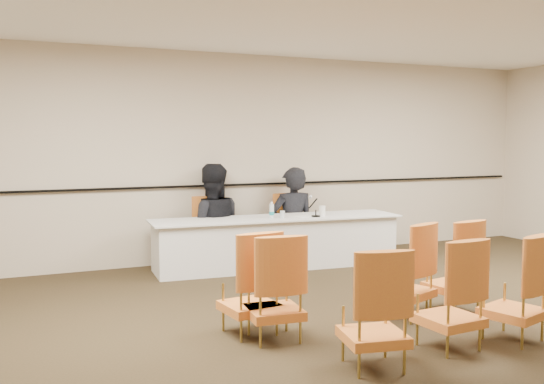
{
  "coord_description": "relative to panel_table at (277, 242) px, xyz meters",
  "views": [
    {
      "loc": [
        -3.36,
        -4.31,
        1.76
      ],
      "look_at": [
        -0.26,
        2.6,
        1.1
      ],
      "focal_mm": 40.0,
      "sensor_mm": 36.0,
      "label": 1
    }
  ],
  "objects": [
    {
      "name": "aud_chair_extra",
      "position": [
        -1.43,
        -2.52,
        0.13
      ],
      "size": [
        0.55,
        0.55,
        0.95
      ],
      "primitive_type": null,
      "rotation": [
        0.0,
        0.0,
        0.1
      ],
      "color": "orange",
      "rests_on": "ground"
    },
    {
      "name": "aud_chair_front_left",
      "position": [
        -1.29,
        -2.76,
        0.13
      ],
      "size": [
        0.55,
        0.55,
        0.95
      ],
      "primitive_type": null,
      "rotation": [
        0.0,
        0.0,
        -0.11
      ],
      "color": "orange",
      "rests_on": "ground"
    },
    {
      "name": "aud_chair_back_right",
      "position": [
        0.62,
        -3.63,
        0.13
      ],
      "size": [
        0.62,
        0.62,
        0.95
      ],
      "primitive_type": null,
      "rotation": [
        0.0,
        0.0,
        0.29
      ],
      "color": "orange",
      "rests_on": "ground"
    },
    {
      "name": "aud_chair_back_left",
      "position": [
        -0.87,
        -3.68,
        0.13
      ],
      "size": [
        0.59,
        0.59,
        0.95
      ],
      "primitive_type": null,
      "rotation": [
        0.0,
        0.0,
        -0.2
      ],
      "color": "orange",
      "rests_on": "ground"
    },
    {
      "name": "wall_rail",
      "position": [
        -0.08,
        0.76,
        0.75
      ],
      "size": [
        9.8,
        0.04,
        0.03
      ],
      "primitive_type": "cube",
      "color": "black",
      "rests_on": "wall_back"
    },
    {
      "name": "panelist_main",
      "position": [
        0.48,
        0.49,
        0.06
      ],
      "size": [
        0.72,
        0.5,
        1.88
      ],
      "primitive_type": "imported",
      "rotation": [
        0.0,
        0.0,
        3.06
      ],
      "color": "black",
      "rests_on": "ground"
    },
    {
      "name": "papers",
      "position": [
        0.39,
        -0.07,
        0.35
      ],
      "size": [
        0.35,
        0.29,
        0.0
      ],
      "primitive_type": "cube",
      "rotation": [
        0.0,
        0.0,
        0.25
      ],
      "color": "white",
      "rests_on": "panel_table"
    },
    {
      "name": "aud_chair_front_right",
      "position": [
        0.77,
        -2.67,
        0.13
      ],
      "size": [
        0.57,
        0.57,
        0.95
      ],
      "primitive_type": null,
      "rotation": [
        0.0,
        0.0,
        0.16
      ],
      "color": "orange",
      "rests_on": "ground"
    },
    {
      "name": "panelist_main_chair",
      "position": [
        0.48,
        0.49,
        0.13
      ],
      "size": [
        0.54,
        0.54,
        0.95
      ],
      "primitive_type": null,
      "rotation": [
        0.0,
        0.0,
        -0.08
      ],
      "color": "orange",
      "rests_on": "ground"
    },
    {
      "name": "panel_table",
      "position": [
        0.0,
        0.0,
        0.0
      ],
      "size": [
        3.52,
        1.07,
        0.69
      ],
      "primitive_type": null,
      "rotation": [
        0.0,
        0.0,
        -0.08
      ],
      "color": "silver",
      "rests_on": "ground"
    },
    {
      "name": "microphone",
      "position": [
        0.5,
        -0.19,
        0.5
      ],
      "size": [
        0.12,
        0.22,
        0.3
      ],
      "primitive_type": null,
      "rotation": [
        0.0,
        0.0,
        0.04
      ],
      "color": "black",
      "rests_on": "panel_table"
    },
    {
      "name": "water_bottle",
      "position": [
        -0.09,
        -0.03,
        0.46
      ],
      "size": [
        0.07,
        0.07,
        0.22
      ],
      "primitive_type": null,
      "rotation": [
        0.0,
        0.0,
        -0.12
      ],
      "color": "teal",
      "rests_on": "panel_table"
    },
    {
      "name": "wall_back",
      "position": [
        -0.08,
        0.8,
        1.15
      ],
      "size": [
        10.0,
        0.04,
        3.0
      ],
      "primitive_type": "cube",
      "color": "beige",
      "rests_on": "ground"
    },
    {
      "name": "aud_chair_front_mid",
      "position": [
        0.18,
        -2.67,
        0.13
      ],
      "size": [
        0.64,
        0.64,
        0.95
      ],
      "primitive_type": null,
      "rotation": [
        0.0,
        0.0,
        0.36
      ],
      "color": "orange",
      "rests_on": "ground"
    },
    {
      "name": "coffee_cup",
      "position": [
        0.64,
        -0.13,
        0.42
      ],
      "size": [
        0.11,
        0.11,
        0.14
      ],
      "primitive_type": "cylinder",
      "rotation": [
        0.0,
        0.0,
        0.28
      ],
      "color": "white",
      "rests_on": "panel_table"
    },
    {
      "name": "floor",
      "position": [
        -0.08,
        -3.2,
        -0.35
      ],
      "size": [
        10.0,
        10.0,
        0.0
      ],
      "primitive_type": "plane",
      "color": "black",
      "rests_on": "ground"
    },
    {
      "name": "panelist_second_chair",
      "position": [
        -0.75,
        0.59,
        0.13
      ],
      "size": [
        0.54,
        0.54,
        0.95
      ],
      "primitive_type": null,
      "rotation": [
        0.0,
        0.0,
        -0.08
      ],
      "color": "orange",
      "rests_on": "ground"
    },
    {
      "name": "drinking_glass",
      "position": [
        0.03,
        -0.11,
        0.4
      ],
      "size": [
        0.07,
        0.07,
        0.1
      ],
      "primitive_type": "cylinder",
      "rotation": [
        0.0,
        0.0,
        -0.14
      ],
      "color": "silver",
      "rests_on": "panel_table"
    },
    {
      "name": "aud_chair_back_mid",
      "position": [
        -0.04,
        -3.57,
        0.13
      ],
      "size": [
        0.53,
        0.53,
        0.95
      ],
      "primitive_type": null,
      "rotation": [
        0.0,
        0.0,
        0.07
      ],
      "color": "orange",
      "rests_on": "ground"
    },
    {
      "name": "panelist_second",
      "position": [
        -0.75,
        0.59,
        0.13
      ],
      "size": [
        1.05,
        0.9,
        1.89
      ],
      "primitive_type": "imported",
      "rotation": [
        0.0,
        0.0,
        2.92
      ],
      "color": "black",
      "rests_on": "ground"
    }
  ]
}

